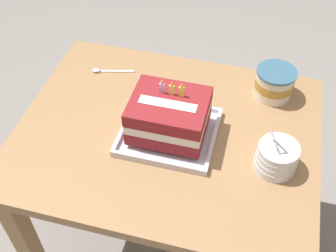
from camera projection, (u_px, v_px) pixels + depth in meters
name	position (u px, v px, depth m)	size (l,w,h in m)	color
ground_plane	(167.00, 236.00, 1.86)	(8.00, 8.00, 0.00)	gray
dining_table	(167.00, 152.00, 1.44)	(0.97, 0.77, 0.69)	#9E754C
foil_tray	(169.00, 133.00, 1.35)	(0.30, 0.27, 0.02)	silver
birthday_cake	(169.00, 115.00, 1.29)	(0.23, 0.19, 0.17)	maroon
bowl_stack	(277.00, 157.00, 1.23)	(0.12, 0.12, 0.14)	white
ice_cream_tub	(274.00, 83.00, 1.44)	(0.14, 0.14, 0.10)	silver
serving_spoon_near_tray	(103.00, 71.00, 1.57)	(0.15, 0.05, 0.01)	silver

